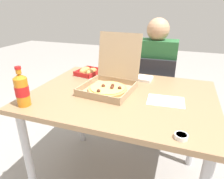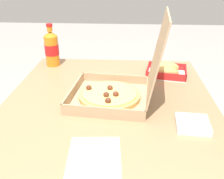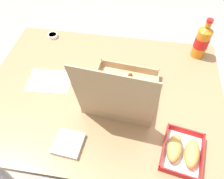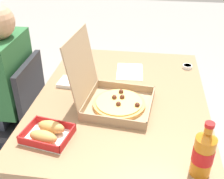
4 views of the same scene
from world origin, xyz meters
name	(u,v)px [view 1 (image 1 of 4)]	position (x,y,z in m)	size (l,w,h in m)	color
ground_plane	(120,179)	(0.00, 0.00, 0.00)	(10.00, 10.00, 0.00)	gray
dining_table	(121,106)	(0.00, 0.00, 0.65)	(1.14, 0.85, 0.73)	#997551
chair	(153,92)	(0.11, 0.66, 0.48)	(0.41, 0.41, 0.83)	#232328
diner_person	(155,70)	(0.11, 0.72, 0.69)	(0.36, 0.41, 1.15)	#333847
pizza_box_open	(110,82)	(-0.09, 0.03, 0.78)	(0.34, 0.39, 0.35)	tan
bread_side_box	(88,71)	(-0.36, 0.26, 0.76)	(0.18, 0.21, 0.06)	white
cola_bottle	(22,90)	(-0.47, -0.33, 0.83)	(0.07, 0.07, 0.22)	orange
paper_menu	(166,101)	(0.27, -0.02, 0.73)	(0.21, 0.15, 0.00)	white
napkin_pile	(144,78)	(0.08, 0.30, 0.74)	(0.11, 0.11, 0.02)	white
dipping_sauce_cup	(181,136)	(0.37, -0.36, 0.74)	(0.06, 0.06, 0.02)	white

